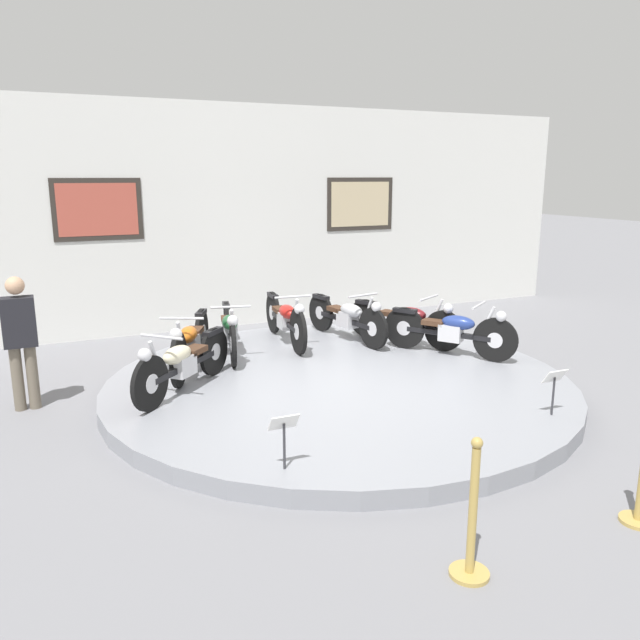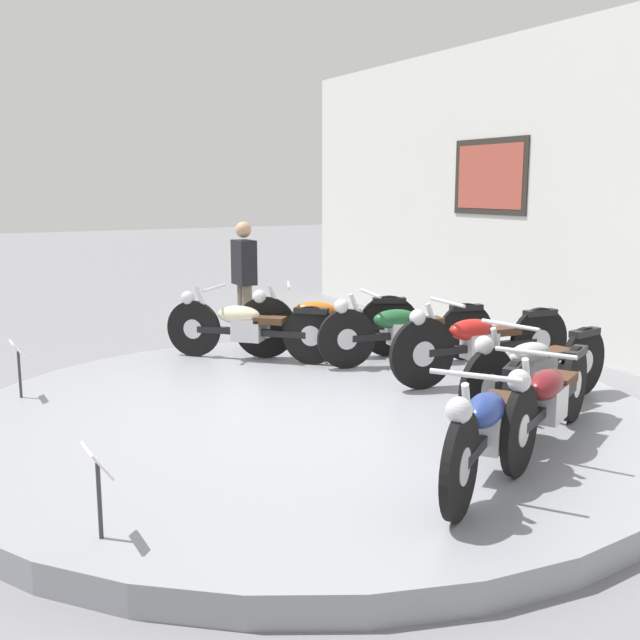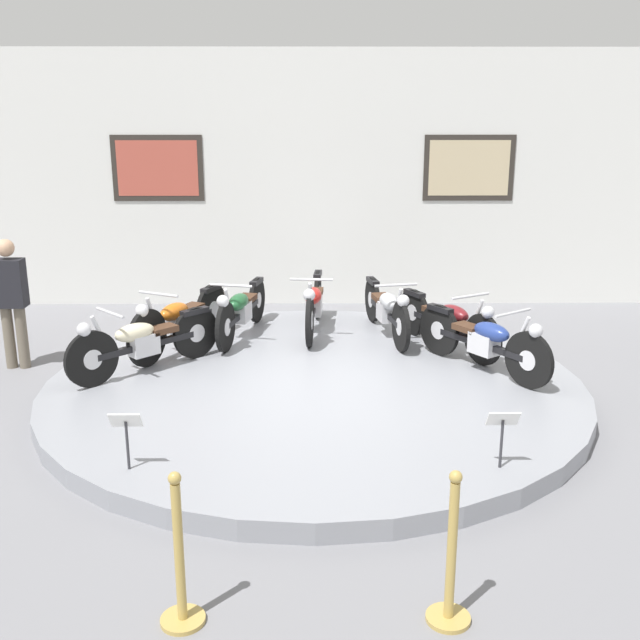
% 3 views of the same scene
% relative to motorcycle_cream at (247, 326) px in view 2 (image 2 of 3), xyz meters
% --- Properties ---
extents(ground_plane, '(60.00, 60.00, 0.00)m').
position_rel_motorcycle_cream_xyz_m(ground_plane, '(1.91, -0.28, -0.56)').
color(ground_plane, slate).
extents(display_platform, '(5.85, 5.85, 0.19)m').
position_rel_motorcycle_cream_xyz_m(display_platform, '(1.91, -0.28, -0.47)').
color(display_platform, gray).
rests_on(display_platform, ground_plane).
extents(motorcycle_cream, '(1.44, 1.42, 0.78)m').
position_rel_motorcycle_cream_xyz_m(motorcycle_cream, '(0.00, 0.00, 0.00)').
color(motorcycle_cream, black).
rests_on(motorcycle_cream, display_platform).
extents(motorcycle_orange, '(0.92, 1.85, 0.81)m').
position_rel_motorcycle_cream_xyz_m(motorcycle_orange, '(0.27, 0.79, 0.02)').
color(motorcycle_orange, black).
rests_on(motorcycle_orange, display_platform).
extents(motorcycle_green, '(0.59, 1.93, 0.78)m').
position_rel_motorcycle_cream_xyz_m(motorcycle_green, '(0.97, 1.36, -0.00)').
color(motorcycle_green, black).
rests_on(motorcycle_green, display_platform).
extents(motorcycle_red, '(0.54, 2.02, 0.81)m').
position_rel_motorcycle_cream_xyz_m(motorcycle_red, '(1.91, 1.57, 0.02)').
color(motorcycle_red, black).
rests_on(motorcycle_red, display_platform).
extents(motorcycle_silver, '(0.55, 1.95, 0.79)m').
position_rel_motorcycle_cream_xyz_m(motorcycle_silver, '(2.86, 1.36, 0.00)').
color(motorcycle_silver, black).
rests_on(motorcycle_silver, display_platform).
extents(motorcycle_maroon, '(0.98, 1.75, 0.78)m').
position_rel_motorcycle_cream_xyz_m(motorcycle_maroon, '(3.56, 0.78, -0.01)').
color(motorcycle_maroon, black).
rests_on(motorcycle_maroon, display_platform).
extents(motorcycle_blue, '(1.16, 1.65, 0.79)m').
position_rel_motorcycle_cream_xyz_m(motorcycle_blue, '(3.82, -0.01, 0.00)').
color(motorcycle_blue, black).
rests_on(motorcycle_blue, display_platform).
extents(info_placard_front_left, '(0.26, 0.11, 0.51)m').
position_rel_motorcycle_cream_xyz_m(info_placard_front_left, '(0.38, -2.35, -0.01)').
color(info_placard_front_left, '#333338').
rests_on(info_placard_front_left, display_platform).
extents(info_placard_front_centre, '(0.26, 0.11, 0.51)m').
position_rel_motorcycle_cream_xyz_m(info_placard_front_centre, '(3.45, -2.35, -0.01)').
color(info_placard_front_centre, '#333338').
rests_on(info_placard_front_centre, display_platform).
extents(visitor_standing, '(0.36, 0.22, 1.58)m').
position_rel_motorcycle_cream_xyz_m(visitor_standing, '(-1.70, 0.70, 0.33)').
color(visitor_standing, '#6B6051').
rests_on(visitor_standing, ground_plane).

